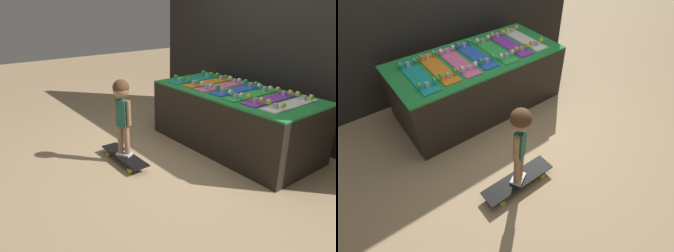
% 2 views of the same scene
% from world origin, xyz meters
% --- Properties ---
extents(ground_plane, '(16.00, 16.00, 0.00)m').
position_xyz_m(ground_plane, '(0.00, 0.00, 0.00)').
color(ground_plane, tan).
extents(back_wall, '(4.45, 0.10, 2.29)m').
position_xyz_m(back_wall, '(0.00, 1.28, 1.15)').
color(back_wall, black).
rests_on(back_wall, ground_plane).
extents(display_rack, '(2.06, 0.98, 0.72)m').
position_xyz_m(display_rack, '(0.00, 0.54, 0.36)').
color(display_rack, black).
rests_on(display_rack, ground_plane).
extents(skateboard_teal_on_rack, '(0.19, 0.76, 0.09)m').
position_xyz_m(skateboard_teal_on_rack, '(-0.74, 0.52, 0.74)').
color(skateboard_teal_on_rack, teal).
rests_on(skateboard_teal_on_rack, display_rack).
extents(skateboard_orange_on_rack, '(0.19, 0.76, 0.09)m').
position_xyz_m(skateboard_orange_on_rack, '(-0.49, 0.55, 0.74)').
color(skateboard_orange_on_rack, orange).
rests_on(skateboard_orange_on_rack, display_rack).
extents(skateboard_pink_on_rack, '(0.19, 0.76, 0.09)m').
position_xyz_m(skateboard_pink_on_rack, '(-0.25, 0.54, 0.74)').
color(skateboard_pink_on_rack, pink).
rests_on(skateboard_pink_on_rack, display_rack).
extents(skateboard_blue_on_rack, '(0.19, 0.76, 0.09)m').
position_xyz_m(skateboard_blue_on_rack, '(0.00, 0.56, 0.74)').
color(skateboard_blue_on_rack, blue).
rests_on(skateboard_blue_on_rack, display_rack).
extents(skateboard_green_on_rack, '(0.19, 0.76, 0.09)m').
position_xyz_m(skateboard_green_on_rack, '(0.25, 0.52, 0.74)').
color(skateboard_green_on_rack, green).
rests_on(skateboard_green_on_rack, display_rack).
extents(skateboard_purple_on_rack, '(0.19, 0.76, 0.09)m').
position_xyz_m(skateboard_purple_on_rack, '(0.49, 0.54, 0.74)').
color(skateboard_purple_on_rack, purple).
rests_on(skateboard_purple_on_rack, display_rack).
extents(skateboard_white_on_rack, '(0.19, 0.76, 0.09)m').
position_xyz_m(skateboard_white_on_rack, '(0.74, 0.55, 0.74)').
color(skateboard_white_on_rack, white).
rests_on(skateboard_white_on_rack, display_rack).
extents(skateboard_on_floor, '(0.77, 0.20, 0.09)m').
position_xyz_m(skateboard_on_floor, '(-0.42, -0.79, 0.07)').
color(skateboard_on_floor, black).
rests_on(skateboard_on_floor, ground_plane).
extents(child, '(0.20, 0.18, 0.88)m').
position_xyz_m(child, '(-0.42, -0.79, 0.71)').
color(child, silver).
rests_on(child, skateboard_on_floor).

